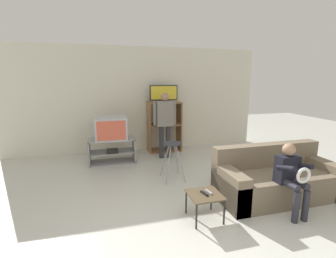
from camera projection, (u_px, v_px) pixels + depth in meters
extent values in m
plane|color=beige|center=(198.00, 258.00, 2.52)|extent=(18.00, 18.00, 0.00)
cube|color=silver|center=(138.00, 100.00, 6.15)|extent=(6.40, 0.06, 2.60)
cube|color=#939399|center=(113.00, 162.00, 5.42)|extent=(1.00, 0.46, 0.02)
cube|color=#939399|center=(112.00, 152.00, 5.37)|extent=(0.96, 0.46, 0.02)
cube|color=#939399|center=(112.00, 139.00, 5.32)|extent=(1.00, 0.46, 0.02)
cube|color=#939399|center=(89.00, 152.00, 5.24)|extent=(0.03, 0.46, 0.54)
cube|color=#939399|center=(134.00, 149.00, 5.49)|extent=(0.03, 0.46, 0.54)
cube|color=black|center=(112.00, 151.00, 5.31)|extent=(0.24, 0.28, 0.05)
cube|color=#B2B2B7|center=(111.00, 128.00, 5.25)|extent=(0.66, 0.61, 0.48)
cube|color=#D8593F|center=(111.00, 131.00, 4.97)|extent=(0.58, 0.01, 0.40)
cube|color=#8E6642|center=(149.00, 127.00, 6.06)|extent=(0.03, 0.45, 1.26)
cube|color=#8E6642|center=(179.00, 126.00, 6.27)|extent=(0.03, 0.45, 1.26)
cube|color=#8E6642|center=(164.00, 150.00, 6.29)|extent=(0.76, 0.45, 0.03)
cube|color=#8E6642|center=(164.00, 124.00, 6.15)|extent=(0.76, 0.45, 0.03)
cube|color=#8E6642|center=(164.00, 102.00, 6.04)|extent=(0.76, 0.45, 0.03)
cube|color=black|center=(159.00, 120.00, 6.02)|extent=(0.18, 0.04, 0.22)
cube|color=black|center=(164.00, 101.00, 6.01)|extent=(0.24, 0.20, 0.04)
cube|color=black|center=(164.00, 93.00, 5.97)|extent=(0.70, 0.04, 0.37)
cube|color=yellow|center=(164.00, 93.00, 5.95)|extent=(0.65, 0.01, 0.32)
cylinder|color=#99999E|center=(169.00, 165.00, 4.28)|extent=(0.16, 0.19, 0.68)
cylinder|color=#99999E|center=(181.00, 164.00, 4.34)|extent=(0.16, 0.19, 0.68)
cylinder|color=#99999E|center=(165.00, 160.00, 4.52)|extent=(0.16, 0.19, 0.68)
cylinder|color=#99999E|center=(176.00, 159.00, 4.58)|extent=(0.16, 0.19, 0.68)
cylinder|color=#333338|center=(173.00, 144.00, 4.36)|extent=(0.34, 0.34, 0.02)
cube|color=brown|center=(205.00, 195.00, 3.16)|extent=(0.42, 0.42, 0.02)
cylinder|color=black|center=(196.00, 217.00, 2.97)|extent=(0.02, 0.02, 0.33)
cylinder|color=black|center=(224.00, 212.00, 3.06)|extent=(0.02, 0.02, 0.33)
cylinder|color=black|center=(186.00, 202.00, 3.32)|extent=(0.02, 0.02, 0.33)
cylinder|color=black|center=(211.00, 199.00, 3.42)|extent=(0.02, 0.02, 0.33)
cube|color=black|center=(204.00, 193.00, 3.15)|extent=(0.07, 0.15, 0.02)
cube|color=gray|center=(209.00, 192.00, 3.19)|extent=(0.06, 0.15, 0.02)
cube|color=#756651|center=(277.00, 185.00, 3.76)|extent=(1.86, 0.80, 0.42)
cube|color=#756651|center=(267.00, 155.00, 3.97)|extent=(1.86, 0.20, 0.37)
cube|color=#756651|center=(230.00, 187.00, 3.54)|extent=(0.22, 0.80, 0.54)
cube|color=#756651|center=(320.00, 176.00, 3.96)|extent=(0.22, 0.80, 0.54)
cylinder|color=#2D2D33|center=(161.00, 142.00, 5.64)|extent=(0.11, 0.11, 0.76)
cylinder|color=#2D2D33|center=(168.00, 142.00, 5.68)|extent=(0.11, 0.11, 0.76)
cube|color=gray|center=(165.00, 114.00, 5.53)|extent=(0.38, 0.20, 0.57)
cylinder|color=gray|center=(155.00, 113.00, 5.47)|extent=(0.08, 0.08, 0.54)
cylinder|color=gray|center=(174.00, 113.00, 5.58)|extent=(0.08, 0.08, 0.54)
sphere|color=#A37A5B|center=(165.00, 97.00, 5.45)|extent=(0.18, 0.18, 0.18)
cylinder|color=#2D2D38|center=(296.00, 207.00, 3.10)|extent=(0.08, 0.08, 0.42)
cylinder|color=#2D2D38|center=(306.00, 206.00, 3.14)|extent=(0.08, 0.08, 0.42)
cylinder|color=#2D2D38|center=(289.00, 184.00, 3.19)|extent=(0.09, 0.30, 0.09)
cylinder|color=#2D2D38|center=(299.00, 183.00, 3.23)|extent=(0.09, 0.30, 0.09)
cube|color=black|center=(287.00, 169.00, 3.32)|extent=(0.30, 0.17, 0.38)
cylinder|color=black|center=(286.00, 168.00, 3.15)|extent=(0.06, 0.31, 0.14)
cylinder|color=black|center=(303.00, 166.00, 3.22)|extent=(0.06, 0.31, 0.14)
sphere|color=#A37A5B|center=(289.00, 150.00, 3.26)|extent=(0.17, 0.17, 0.17)
torus|color=white|center=(304.00, 176.00, 3.05)|extent=(0.21, 0.04, 0.21)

